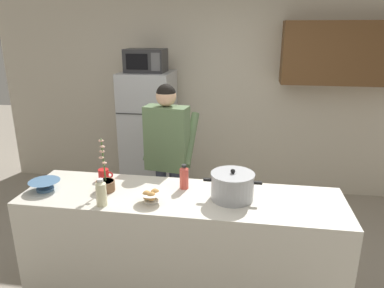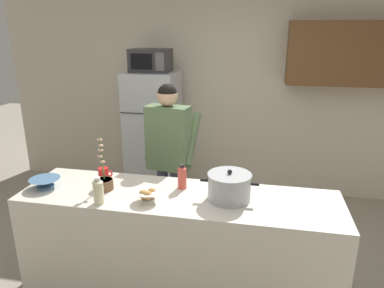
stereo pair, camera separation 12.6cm
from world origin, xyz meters
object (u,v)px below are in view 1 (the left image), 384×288
object	(u,v)px
bread_bowl	(151,196)
empty_bowl	(45,185)
refrigerator	(149,136)
microwave	(146,60)
cooking_pot	(232,186)
bottle_mid_counter	(184,177)
person_near_pot	(168,146)
bottle_near_edge	(101,192)
coffee_mug	(104,175)
potted_orchid	(105,183)

from	to	relation	value
bread_bowl	empty_bowl	distance (m)	0.91
refrigerator	microwave	size ratio (longest dim) A/B	3.46
cooking_pot	bottle_mid_counter	size ratio (longest dim) A/B	2.16
microwave	person_near_pot	world-z (taller)	microwave
bottle_near_edge	bread_bowl	bearing A→B (deg)	16.22
refrigerator	bottle_near_edge	size ratio (longest dim) A/B	7.90
bottle_mid_counter	coffee_mug	bearing A→B (deg)	175.03
person_near_pot	cooking_pot	distance (m)	1.05
refrigerator	bread_bowl	xyz separation A→B (m)	(0.57, -2.00, 0.14)
microwave	bottle_mid_counter	bearing A→B (deg)	-65.32
bottle_mid_counter	potted_orchid	distance (m)	0.64
coffee_mug	empty_bowl	distance (m)	0.48
person_near_pot	empty_bowl	bearing A→B (deg)	-132.91
bread_bowl	empty_bowl	bearing A→B (deg)	175.58
microwave	cooking_pot	world-z (taller)	microwave
microwave	empty_bowl	distance (m)	2.11
refrigerator	bread_bowl	world-z (taller)	refrigerator
microwave	bread_bowl	distance (m)	2.22
empty_bowl	bottle_near_edge	size ratio (longest dim) A/B	1.18
refrigerator	coffee_mug	world-z (taller)	refrigerator
refrigerator	bread_bowl	size ratio (longest dim) A/B	8.55
potted_orchid	cooking_pot	bearing A→B (deg)	1.06
person_near_pot	bottle_near_edge	size ratio (longest dim) A/B	7.97
bread_bowl	potted_orchid	size ratio (longest dim) A/B	0.44
bread_bowl	microwave	bearing A→B (deg)	106.20
coffee_mug	cooking_pot	bearing A→B (deg)	-9.76
coffee_mug	potted_orchid	distance (m)	0.23
person_near_pot	bottle_near_edge	bearing A→B (deg)	-103.97
person_near_pot	bottle_near_edge	distance (m)	1.09
microwave	bottle_near_edge	xyz separation A→B (m)	(0.22, -2.08, -0.78)
bottle_near_edge	bottle_mid_counter	bearing A→B (deg)	34.98
microwave	bottle_near_edge	distance (m)	2.23
empty_bowl	microwave	bearing A→B (deg)	80.08
refrigerator	microwave	bearing A→B (deg)	-89.93
microwave	potted_orchid	bearing A→B (deg)	-85.14
person_near_pot	coffee_mug	distance (m)	0.74
bottle_mid_counter	microwave	bearing A→B (deg)	114.68
coffee_mug	bottle_near_edge	size ratio (longest dim) A/B	0.62
bread_bowl	empty_bowl	xyz separation A→B (m)	(-0.91, 0.07, -0.01)
cooking_pot	potted_orchid	bearing A→B (deg)	-178.94
refrigerator	microwave	xyz separation A→B (m)	(0.00, -0.02, 0.97)
microwave	cooking_pot	bearing A→B (deg)	-57.21
refrigerator	potted_orchid	distance (m)	1.87
microwave	person_near_pot	size ratio (longest dim) A/B	0.29
coffee_mug	potted_orchid	bearing A→B (deg)	-64.90
person_near_pot	empty_bowl	distance (m)	1.21
coffee_mug	bottle_mid_counter	xyz separation A→B (m)	(0.72, -0.06, 0.05)
refrigerator	bottle_mid_counter	xyz separation A→B (m)	(0.78, -1.71, 0.19)
refrigerator	coffee_mug	distance (m)	1.66
bottle_near_edge	potted_orchid	world-z (taller)	potted_orchid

